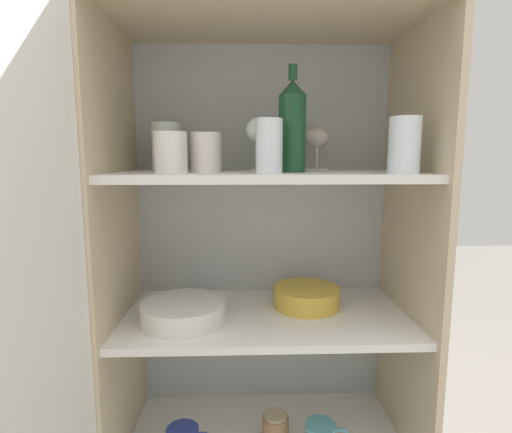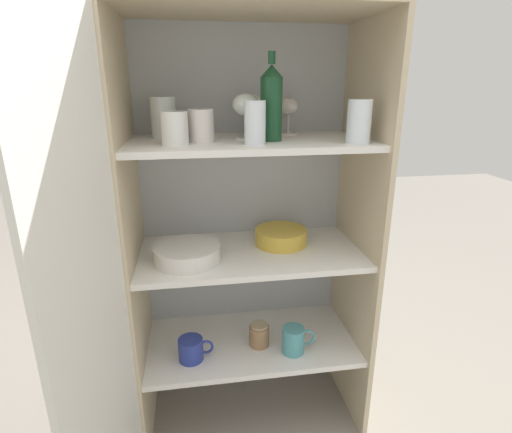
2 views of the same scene
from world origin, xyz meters
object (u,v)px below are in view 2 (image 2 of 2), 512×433
mixing_bowl_large (281,236)px  coffee_mug_primary (191,349)px  wine_bottle (271,103)px  plate_stack_white (187,253)px  storage_jar (259,335)px

mixing_bowl_large → coffee_mug_primary: size_ratio=1.52×
wine_bottle → plate_stack_white: bearing=-175.4°
plate_stack_white → mixing_bowl_large: mixing_bowl_large is taller
mixing_bowl_large → storage_jar: bearing=-139.2°
plate_stack_white → storage_jar: bearing=3.8°
wine_bottle → plate_stack_white: wine_bottle is taller
plate_stack_white → storage_jar: 0.43m
coffee_mug_primary → storage_jar: (0.25, 0.04, 0.00)m
mixing_bowl_large → storage_jar: size_ratio=2.15×
wine_bottle → storage_jar: size_ratio=3.00×
plate_stack_white → storage_jar: size_ratio=2.51×
plate_stack_white → coffee_mug_primary: size_ratio=1.78×
coffee_mug_primary → storage_jar: bearing=10.1°
mixing_bowl_large → storage_jar: (-0.09, -0.08, -0.36)m
wine_bottle → storage_jar: wine_bottle is taller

